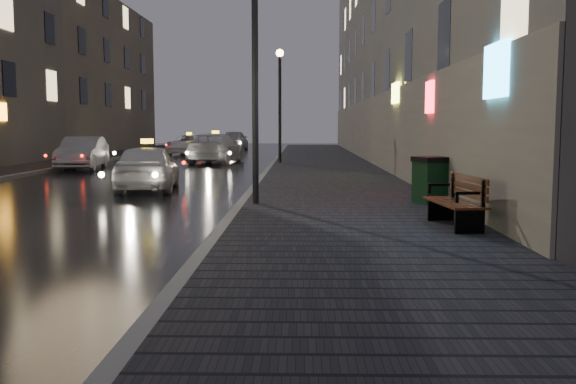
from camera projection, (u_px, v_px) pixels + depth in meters
name	position (u px, v px, depth m)	size (l,w,h in m)	color
ground	(85.00, 268.00, 8.53)	(120.00, 120.00, 0.00)	black
sidewalk	(324.00, 165.00, 29.32)	(4.60, 58.00, 0.15)	black
curb	(272.00, 165.00, 29.37)	(0.20, 58.00, 0.15)	slate
sidewalk_far	(51.00, 165.00, 29.59)	(2.40, 58.00, 0.15)	black
curb_far	(79.00, 165.00, 29.56)	(0.20, 58.00, 0.15)	slate
building_near	(385.00, 34.00, 32.56)	(1.80, 50.00, 13.00)	#605B54
building_far_c	(79.00, 76.00, 47.03)	(6.00, 22.00, 11.00)	#6B6051
lamp_near	(255.00, 53.00, 14.09)	(0.36, 0.36, 5.28)	black
lamp_far	(280.00, 91.00, 30.00)	(0.36, 0.36, 5.28)	black
bench	(458.00, 201.00, 11.05)	(0.78, 1.80, 0.89)	black
trash_bin	(431.00, 180.00, 14.38)	(0.89, 0.89, 1.05)	black
taxi_near	(148.00, 167.00, 18.66)	(1.62, 4.02, 1.37)	silver
car_left_mid	(83.00, 153.00, 27.62)	(1.49, 4.28, 1.41)	gray
taxi_mid	(216.00, 148.00, 32.45)	(2.09, 5.14, 1.49)	white
taxi_far	(189.00, 144.00, 41.97)	(2.17, 4.70, 1.31)	white
car_far	(234.00, 140.00, 49.40)	(1.82, 4.53, 1.54)	#ABAAB2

